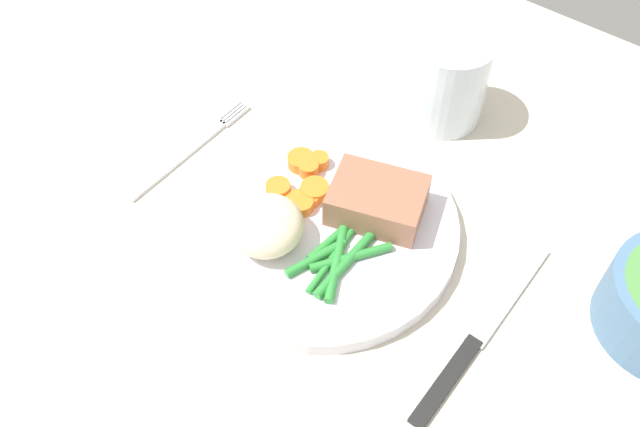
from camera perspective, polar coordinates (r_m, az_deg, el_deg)
dining_table at (r=63.06cm, az=-2.57°, el=-2.00°), size 120.00×90.00×2.00cm
dinner_plate at (r=61.54cm, az=-0.00°, el=-1.03°), size 24.82×24.82×1.60cm
meat_portion at (r=60.49cm, az=4.79°, el=1.11°), size 9.69×8.40×3.19cm
mashed_potatoes at (r=58.13cm, az=-4.45°, el=-1.02°), size 6.31×6.41×4.14cm
carrot_slices at (r=62.86cm, az=-1.40°, el=2.47°), size 6.22×7.22×1.26cm
green_beans at (r=58.15cm, az=1.47°, el=-3.62°), size 5.97×8.90×0.85cm
fork at (r=69.58cm, az=-10.84°, el=5.17°), size 1.44×16.60×0.40cm
knife at (r=57.87cm, az=13.17°, el=-9.70°), size 1.70×20.50×0.64cm
water_glass at (r=70.81cm, az=10.48°, el=10.44°), size 7.93×7.93×9.21cm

